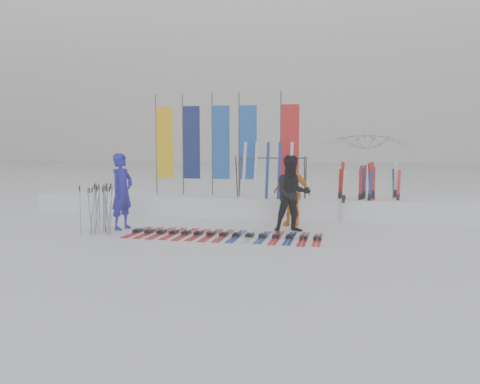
% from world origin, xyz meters
% --- Properties ---
extents(ground, '(120.00, 120.00, 0.00)m').
position_xyz_m(ground, '(0.00, 0.00, 0.00)').
color(ground, white).
rests_on(ground, ground).
extents(snow_bank, '(14.00, 1.60, 0.60)m').
position_xyz_m(snow_bank, '(0.00, 4.60, 0.30)').
color(snow_bank, white).
rests_on(snow_bank, ground).
extents(person_blue, '(0.61, 0.79, 1.94)m').
position_xyz_m(person_blue, '(-2.84, 1.42, 0.97)').
color(person_blue, '#1C1CA4').
rests_on(person_blue, ground).
extents(person_black, '(1.10, 0.98, 1.89)m').
position_xyz_m(person_black, '(1.44, 1.97, 0.95)').
color(person_black, black).
rests_on(person_black, ground).
extents(person_yellow, '(1.12, 0.71, 1.77)m').
position_xyz_m(person_yellow, '(1.33, 2.88, 0.88)').
color(person_yellow, orange).
rests_on(person_yellow, ground).
extents(tent_canopy, '(3.70, 3.73, 2.65)m').
position_xyz_m(tent_canopy, '(3.36, 6.04, 1.32)').
color(tent_canopy, white).
rests_on(tent_canopy, ground).
extents(ski_row, '(4.55, 1.69, 0.07)m').
position_xyz_m(ski_row, '(-0.06, 1.04, 0.04)').
color(ski_row, red).
rests_on(ski_row, ground).
extents(pole_cluster, '(0.75, 0.67, 1.26)m').
position_xyz_m(pole_cluster, '(-3.03, 0.64, 0.60)').
color(pole_cluster, '#595B60').
rests_on(pole_cluster, ground).
extents(feather_flags, '(4.61, 0.19, 3.20)m').
position_xyz_m(feather_flags, '(-1.11, 4.80, 2.24)').
color(feather_flags, '#383A3F').
rests_on(feather_flags, ground).
extents(ski_rack, '(2.04, 0.80, 1.23)m').
position_xyz_m(ski_rack, '(0.58, 4.20, 1.38)').
color(ski_rack, '#383A3F').
rests_on(ski_rack, ground).
extents(upright_skis, '(1.71, 1.15, 1.69)m').
position_xyz_m(upright_skis, '(3.30, 4.41, 0.78)').
color(upright_skis, red).
rests_on(upright_skis, ground).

